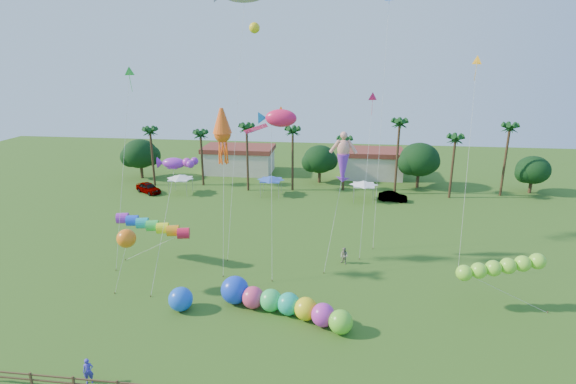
# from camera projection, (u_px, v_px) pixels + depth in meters

# --- Properties ---
(ground) EXTENTS (160.00, 160.00, 0.00)m
(ground) POSITION_uv_depth(u_px,v_px,m) (271.00, 346.00, 33.46)
(ground) COLOR #285116
(ground) RESTS_ON ground
(tree_line) EXTENTS (69.46, 8.91, 11.00)m
(tree_line) POSITION_uv_depth(u_px,v_px,m) (335.00, 159.00, 73.48)
(tree_line) COLOR #3A2819
(tree_line) RESTS_ON ground
(buildings_row) EXTENTS (35.00, 7.00, 4.00)m
(buildings_row) POSITION_uv_depth(u_px,v_px,m) (298.00, 163.00, 80.63)
(buildings_row) COLOR beige
(buildings_row) RESTS_ON ground
(tent_row) EXTENTS (31.00, 4.00, 0.60)m
(tent_row) POSITION_uv_depth(u_px,v_px,m) (270.00, 179.00, 67.79)
(tent_row) COLOR white
(tent_row) RESTS_ON ground
(car_a) EXTENTS (5.04, 4.24, 1.63)m
(car_a) POSITION_uv_depth(u_px,v_px,m) (148.00, 188.00, 70.08)
(car_a) COLOR #4C4C54
(car_a) RESTS_ON ground
(car_b) EXTENTS (4.36, 2.03, 1.38)m
(car_b) POSITION_uv_depth(u_px,v_px,m) (393.00, 197.00, 66.14)
(car_b) COLOR #4C4C54
(car_b) RESTS_ON ground
(spectator_a) EXTENTS (0.77, 0.66, 1.79)m
(spectator_a) POSITION_uv_depth(u_px,v_px,m) (88.00, 371.00, 29.54)
(spectator_a) COLOR #3B34B6
(spectator_a) RESTS_ON ground
(spectator_b) EXTENTS (1.09, 1.07, 1.77)m
(spectator_b) POSITION_uv_depth(u_px,v_px,m) (344.00, 256.00, 46.36)
(spectator_b) COLOR gray
(spectator_b) RESTS_ON ground
(caterpillar_inflatable) EXTENTS (11.73, 5.86, 2.45)m
(caterpillar_inflatable) POSITION_uv_depth(u_px,v_px,m) (280.00, 303.00, 37.38)
(caterpillar_inflatable) COLOR #DD3A6B
(caterpillar_inflatable) RESTS_ON ground
(blue_ball) EXTENTS (2.06, 2.06, 2.06)m
(blue_ball) POSITION_uv_depth(u_px,v_px,m) (181.00, 299.00, 37.94)
(blue_ball) COLOR blue
(blue_ball) RESTS_ON ground
(rainbow_tube) EXTENTS (8.94, 1.44, 4.22)m
(rainbow_tube) POSITION_uv_depth(u_px,v_px,m) (164.00, 232.00, 45.21)
(rainbow_tube) COLOR red
(rainbow_tube) RESTS_ON ground
(green_worm) EXTENTS (10.92, 2.10, 4.21)m
(green_worm) POSITION_uv_depth(u_px,v_px,m) (464.00, 273.00, 37.39)
(green_worm) COLOR #85E332
(green_worm) RESTS_ON ground
(orange_ball_kite) EXTENTS (2.34, 1.68, 6.14)m
(orange_ball_kite) POSITION_uv_depth(u_px,v_px,m) (126.00, 238.00, 39.55)
(orange_ball_kite) COLOR orange
(orange_ball_kite) RESTS_ON ground
(merman_kite) EXTENTS (2.75, 5.46, 13.02)m
(merman_kite) POSITION_uv_depth(u_px,v_px,m) (343.00, 161.00, 45.45)
(merman_kite) COLOR #E79283
(merman_kite) RESTS_ON ground
(fish_kite) EXTENTS (4.72, 5.42, 15.99)m
(fish_kite) POSITION_uv_depth(u_px,v_px,m) (281.00, 118.00, 42.42)
(fish_kite) COLOR #F51B52
(fish_kite) RESTS_ON ground
(squid_kite) EXTENTS (2.46, 5.06, 16.04)m
(squid_kite) POSITION_uv_depth(u_px,v_px,m) (222.00, 134.00, 43.54)
(squid_kite) COLOR #FF5B14
(squid_kite) RESTS_ON ground
(lobster_kite) EXTENTS (3.91, 5.50, 12.09)m
(lobster_kite) POSITION_uv_depth(u_px,v_px,m) (174.00, 163.00, 40.74)
(lobster_kite) COLOR purple
(lobster_kite) RESTS_ON ground
(delta_kite_red) EXTENTS (1.35, 5.04, 17.05)m
(delta_kite_red) POSITION_uv_depth(u_px,v_px,m) (372.00, 101.00, 47.10)
(delta_kite_red) COLOR #E81953
(delta_kite_red) RESTS_ON ground
(delta_kite_yellow) EXTENTS (0.97, 4.05, 20.76)m
(delta_kite_yellow) POSITION_uv_depth(u_px,v_px,m) (476.00, 67.00, 41.25)
(delta_kite_yellow) COLOR #FFA41A
(delta_kite_yellow) RESTS_ON ground
(delta_kite_green) EXTENTS (2.49, 3.73, 19.75)m
(delta_kite_green) POSITION_uv_depth(u_px,v_px,m) (129.00, 77.00, 42.34)
(delta_kite_green) COLOR green
(delta_kite_green) RESTS_ON ground
(delta_kite_blue) EXTENTS (1.12, 4.26, 26.96)m
(delta_kite_blue) POSITION_uv_depth(u_px,v_px,m) (389.00, 5.00, 46.05)
(delta_kite_blue) COLOR blue
(delta_kite_blue) RESTS_ON ground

